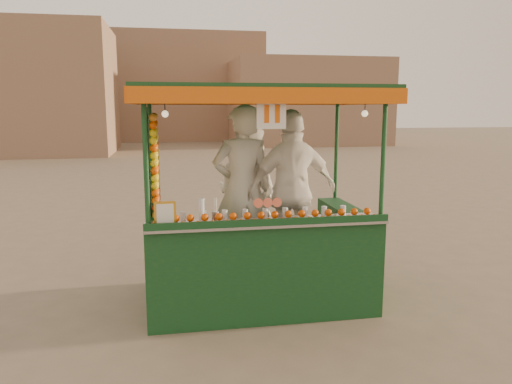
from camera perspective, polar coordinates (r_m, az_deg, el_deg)
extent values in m
plane|color=brown|center=(5.86, 4.27, -12.04)|extent=(90.00, 90.00, 0.00)
cube|color=#86654C|center=(26.40, -27.46, 10.52)|extent=(10.00, 6.00, 6.00)
cube|color=#86654C|center=(30.44, 5.89, 10.37)|extent=(9.00, 6.00, 5.00)
cube|color=#86654C|center=(35.29, -11.43, 11.77)|extent=(14.00, 7.00, 7.00)
cube|color=#0F371B|center=(5.73, 0.09, -11.02)|extent=(2.42, 1.49, 0.28)
cylinder|color=black|center=(5.65, -8.47, -11.17)|extent=(0.34, 0.09, 0.34)
cylinder|color=black|center=(5.92, 8.22, -10.14)|extent=(0.34, 0.09, 0.34)
cube|color=#0F371B|center=(5.00, 1.34, -7.96)|extent=(2.42, 0.28, 0.74)
cube|color=#0F371B|center=(5.58, -11.03, -6.25)|extent=(0.28, 1.21, 0.74)
cube|color=#0F371B|center=(5.94, 10.19, -5.25)|extent=(0.28, 1.21, 0.74)
cube|color=#B2B2B7|center=(4.93, 1.29, -3.58)|extent=(2.42, 0.43, 0.03)
cylinder|color=#0F371B|center=(4.61, -12.73, 3.30)|extent=(0.05, 0.05, 1.30)
cylinder|color=#0F371B|center=(5.07, 14.63, 3.80)|extent=(0.05, 0.05, 1.30)
cylinder|color=#0F371B|center=(6.00, -12.17, 4.78)|extent=(0.05, 0.05, 1.30)
cylinder|color=#0F371B|center=(6.36, 9.37, 5.14)|extent=(0.05, 0.05, 1.30)
cube|color=#0F371B|center=(5.36, 0.09, 11.80)|extent=(2.61, 1.68, 0.07)
cube|color=#D7590B|center=(4.54, 2.02, 11.21)|extent=(2.61, 0.04, 0.15)
cube|color=#D7590B|center=(6.19, -1.32, 10.84)|extent=(2.61, 0.04, 0.15)
cube|color=#D7590B|center=(5.29, -14.20, 10.73)|extent=(0.04, 1.68, 0.15)
cube|color=#D7590B|center=(5.74, 13.24, 10.67)|extent=(0.04, 1.68, 0.15)
cylinder|color=#F56A4A|center=(4.76, 1.37, -1.25)|extent=(0.09, 0.02, 0.09)
cube|color=gold|center=(4.68, -10.56, -2.64)|extent=(0.20, 0.02, 0.26)
cube|color=white|center=(4.61, 1.81, 9.11)|extent=(0.28, 0.01, 0.28)
sphere|color=#FFE5B2|center=(4.64, -10.58, 8.95)|extent=(0.07, 0.07, 0.07)
sphere|color=#FFE5B2|center=(5.03, 12.59, 8.94)|extent=(0.07, 0.07, 0.07)
imported|color=silver|center=(5.68, -1.58, 0.38)|extent=(0.74, 0.51, 1.94)
imported|color=white|center=(5.96, -1.10, -0.34)|extent=(1.04, 1.03, 1.70)
imported|color=white|center=(5.71, 4.29, 0.16)|extent=(1.17, 0.65, 1.89)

